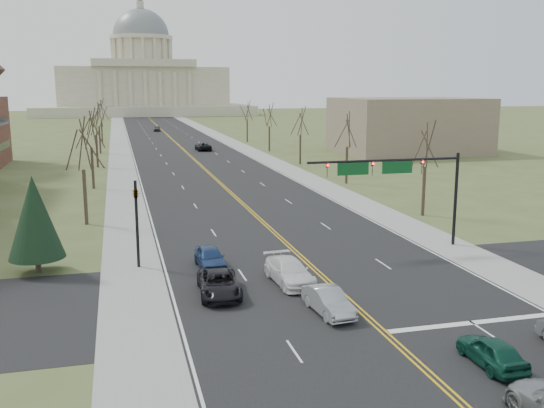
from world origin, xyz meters
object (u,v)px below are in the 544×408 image
car_sb_outer_lead (219,284)px  car_far_nb (203,146)px  car_nb_inner_lead (492,351)px  car_far_sb (157,129)px  car_sb_outer_second (210,258)px  signal_mast (396,174)px  signal_left (137,214)px  car_sb_inner_second (290,272)px  car_sb_inner_lead (328,301)px

car_sb_outer_lead → car_far_nb: (10.63, 82.05, 0.08)m
car_nb_inner_lead → car_far_sb: 147.48m
car_far_sb → car_sb_outer_second: bearing=-85.6°
signal_mast → signal_left: 19.06m
signal_left → car_sb_inner_second: bearing=-33.0°
car_nb_inner_lead → car_sb_outer_second: 20.15m
car_nb_inner_lead → car_sb_inner_lead: 9.11m
signal_mast → car_nb_inner_lead: signal_mast is taller
signal_mast → car_far_sb: signal_mast is taller
car_sb_inner_lead → car_nb_inner_lead: bearing=-63.2°
car_sb_outer_lead → car_far_nb: 82.73m
signal_left → car_sb_outer_lead: bearing=-57.8°
car_sb_inner_lead → car_sb_outer_lead: bearing=134.6°
car_sb_outer_second → car_sb_inner_second: bearing=-47.0°
signal_mast → car_sb_inner_lead: (-9.29, -11.36, -5.06)m
car_sb_outer_lead → car_far_sb: car_far_sb is taller
car_sb_inner_lead → car_sb_outer_second: car_sb_outer_second is taller
car_far_nb → car_sb_inner_lead: bearing=85.0°
car_sb_inner_second → signal_mast: bearing=26.0°
car_sb_inner_second → car_far_sb: car_sb_inner_second is taller
car_nb_inner_lead → car_sb_outer_lead: car_sb_outer_lead is taller
signal_left → car_sb_outer_lead: 8.77m
car_far_nb → car_sb_outer_second: bearing=80.9°
car_sb_outer_lead → car_sb_outer_second: car_sb_outer_second is taller
car_sb_outer_lead → car_sb_inner_second: size_ratio=0.97×
car_sb_outer_lead → car_sb_inner_second: (4.64, 1.11, 0.05)m
car_far_nb → car_nb_inner_lead: bearing=88.2°
car_sb_inner_second → car_sb_outer_second: bearing=130.0°
car_nb_inner_lead → signal_left: bearing=-52.0°
signal_left → car_nb_inner_lead: 24.16m
car_far_nb → signal_mast: bearing=91.5°
signal_mast → signal_left: bearing=180.0°
car_nb_inner_lead → car_sb_outer_lead: size_ratio=0.78×
car_sb_outer_second → car_far_nb: size_ratio=0.78×
signal_mast → car_far_nb: bearing=93.0°
signal_mast → car_sb_inner_lead: bearing=-129.3°
car_far_nb → car_far_sb: (-5.17, 53.26, -0.04)m
signal_left → car_nb_inner_lead: bearing=-52.7°
signal_left → car_far_nb: size_ratio=1.07×
car_sb_outer_lead → car_sb_outer_second: size_ratio=1.16×
car_nb_inner_lead → car_sb_inner_lead: size_ratio=0.93×
car_sb_outer_lead → car_sb_outer_second: (0.31, 5.50, 0.04)m
signal_left → car_far_sb: 128.75m
car_far_nb → car_far_sb: car_far_nb is taller
signal_left → car_sb_inner_lead: bearing=-49.7°
car_sb_inner_second → car_far_nb: car_far_nb is taller
car_sb_outer_lead → car_nb_inner_lead: bearing=-46.8°
signal_mast → car_sb_inner_lead: 15.52m
signal_left → car_sb_outer_lead: signal_left is taller
signal_mast → car_sb_outer_second: signal_mast is taller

